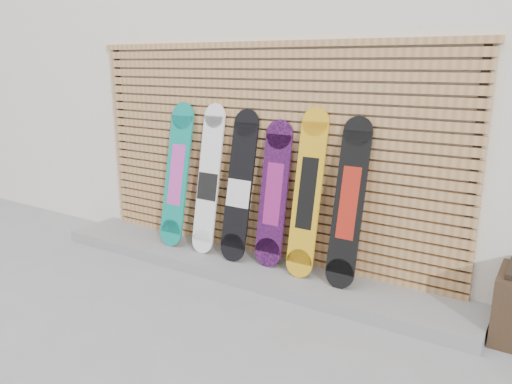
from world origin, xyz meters
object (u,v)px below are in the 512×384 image
snowboard_1 (208,180)px  snowboard_4 (307,193)px  snowboard_3 (274,194)px  snowboard_2 (239,187)px  snowboard_5 (349,203)px  snowboard_0 (177,175)px

snowboard_1 → snowboard_4: (1.16, 0.00, 0.02)m
snowboard_3 → snowboard_2: bearing=-173.9°
snowboard_4 → snowboard_1: bearing=-179.9°
snowboard_5 → snowboard_1: bearing=179.8°
snowboard_0 → snowboard_4: size_ratio=0.99×
snowboard_1 → snowboard_2: (0.40, -0.01, -0.02)m
snowboard_4 → snowboard_5: size_ratio=1.04×
snowboard_0 → snowboard_2: (0.83, -0.00, -0.03)m
snowboard_5 → snowboard_2: bearing=-179.9°
snowboard_3 → snowboard_5: size_ratio=0.95×
snowboard_1 → snowboard_3: 0.78m
snowboard_2 → snowboard_5: snowboard_2 is taller
snowboard_1 → snowboard_5: bearing=-0.2°
snowboard_0 → snowboard_2: size_ratio=1.02×
snowboard_0 → snowboard_4: (1.59, 0.01, 0.01)m
snowboard_2 → snowboard_5: (1.18, 0.00, 0.01)m
snowboard_1 → snowboard_4: 1.16m
snowboard_5 → snowboard_0: bearing=-180.0°
snowboard_2 → snowboard_4: bearing=0.8°
snowboard_3 → snowboard_4: size_ratio=0.91×
snowboard_2 → snowboard_4: (0.76, 0.01, 0.04)m
snowboard_3 → snowboard_5: snowboard_5 is taller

